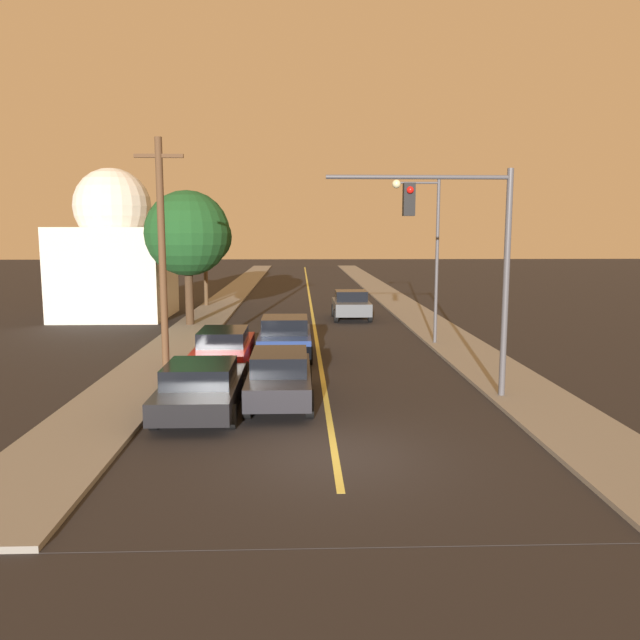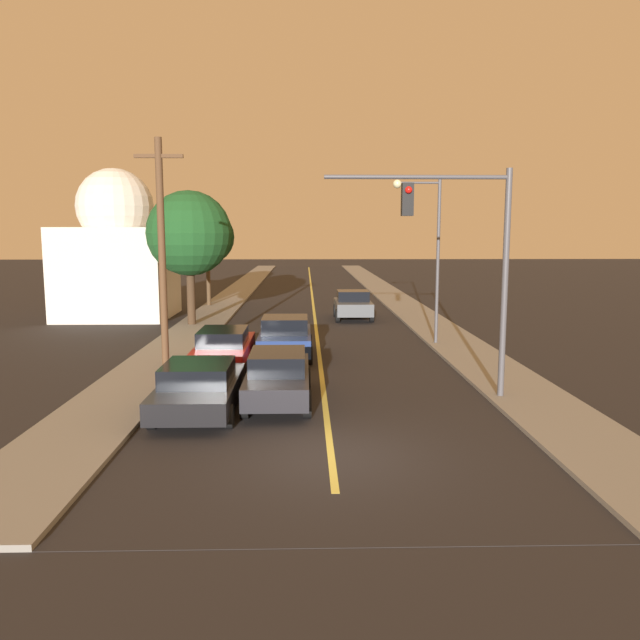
{
  "view_description": "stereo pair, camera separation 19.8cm",
  "coord_description": "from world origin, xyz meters",
  "views": [
    {
      "loc": [
        -0.76,
        -12.97,
        4.81
      ],
      "look_at": [
        0.0,
        9.83,
        1.6
      ],
      "focal_mm": 35.0,
      "sensor_mm": 36.0,
      "label": 1
    },
    {
      "loc": [
        -0.56,
        -12.97,
        4.81
      ],
      "look_at": [
        0.0,
        9.83,
        1.6
      ],
      "focal_mm": 35.0,
      "sensor_mm": 36.0,
      "label": 2
    }
  ],
  "objects": [
    {
      "name": "ground_plane",
      "position": [
        0.0,
        0.0,
        0.0
      ],
      "size": [
        200.0,
        200.0,
        0.0
      ],
      "primitive_type": "plane",
      "color": "black"
    },
    {
      "name": "road_surface",
      "position": [
        0.0,
        36.0,
        0.01
      ],
      "size": [
        9.44,
        80.0,
        0.01
      ],
      "color": "black",
      "rests_on": "ground"
    },
    {
      "name": "sidewalk_left",
      "position": [
        -5.97,
        36.0,
        0.06
      ],
      "size": [
        2.5,
        80.0,
        0.12
      ],
      "color": "gray",
      "rests_on": "ground"
    },
    {
      "name": "sidewalk_right",
      "position": [
        5.97,
        36.0,
        0.06
      ],
      "size": [
        2.5,
        80.0,
        0.12
      ],
      "color": "gray",
      "rests_on": "ground"
    },
    {
      "name": "car_near_lane_front",
      "position": [
        -1.32,
        4.24,
        0.8
      ],
      "size": [
        1.85,
        4.7,
        1.52
      ],
      "color": "black",
      "rests_on": "ground"
    },
    {
      "name": "car_near_lane_second",
      "position": [
        -1.32,
        10.77,
        0.82
      ],
      "size": [
        2.08,
        4.25,
        1.61
      ],
      "color": "navy",
      "rests_on": "ground"
    },
    {
      "name": "car_outer_lane_front",
      "position": [
        -3.4,
        3.37,
        0.71
      ],
      "size": [
        2.12,
        4.62,
        1.39
      ],
      "color": "black",
      "rests_on": "ground"
    },
    {
      "name": "car_outer_lane_second",
      "position": [
        -3.4,
        8.51,
        0.77
      ],
      "size": [
        1.91,
        4.89,
        1.5
      ],
      "color": "red",
      "rests_on": "ground"
    },
    {
      "name": "car_far_oncoming",
      "position": [
        2.12,
        21.46,
        0.82
      ],
      "size": [
        2.07,
        3.83,
        1.59
      ],
      "rotation": [
        0.0,
        0.0,
        3.14
      ],
      "color": "#474C51",
      "rests_on": "ground"
    },
    {
      "name": "traffic_signal_mast",
      "position": [
        3.93,
        4.52,
        4.51
      ],
      "size": [
        5.22,
        0.42,
        6.46
      ],
      "color": "#47474C",
      "rests_on": "ground"
    },
    {
      "name": "streetlamp_right",
      "position": [
        4.58,
        13.3,
        4.58
      ],
      "size": [
        2.02,
        0.36,
        6.88
      ],
      "color": "#47474C",
      "rests_on": "ground"
    },
    {
      "name": "utility_pole_left",
      "position": [
        -5.32,
        8.01,
        4.16
      ],
      "size": [
        1.6,
        0.24,
        7.76
      ],
      "color": "#513823",
      "rests_on": "ground"
    },
    {
      "name": "tree_left_near",
      "position": [
        -6.4,
        19.01,
        4.75
      ],
      "size": [
        4.3,
        4.3,
        6.8
      ],
      "color": "#3D2B1C",
      "rests_on": "ground"
    },
    {
      "name": "tree_left_far",
      "position": [
        -6.8,
        27.48,
        4.51
      ],
      "size": [
        3.46,
        3.46,
        6.14
      ],
      "color": "#4C3823",
      "rests_on": "ground"
    },
    {
      "name": "domed_building_left",
      "position": [
        -11.17,
        22.69,
        3.65
      ],
      "size": [
        5.91,
        5.91,
        8.36
      ],
      "color": "beige",
      "rests_on": "ground"
    }
  ]
}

